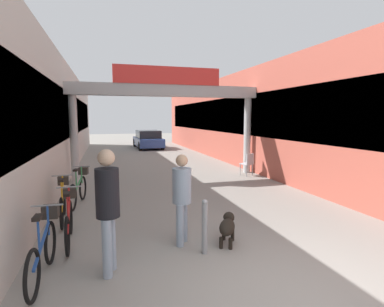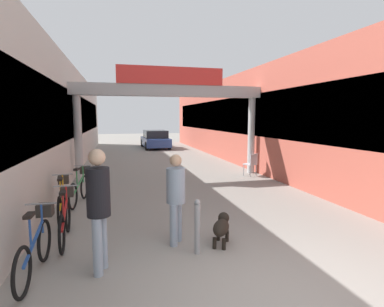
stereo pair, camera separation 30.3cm
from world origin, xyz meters
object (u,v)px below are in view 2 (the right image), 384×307
at_px(dog_on_leash, 222,227).
at_px(bicycle_red_second, 65,217).
at_px(bollard_post_metal, 197,226).
at_px(cafe_chair_aluminium_nearer, 252,163).
at_px(bicycle_blue_nearest, 36,245).
at_px(bicycle_green_farthest, 80,187).
at_px(pedestrian_companion, 99,202).
at_px(pedestrian_with_dog, 176,193).
at_px(bicycle_orange_third, 62,200).
at_px(parked_car_blue, 155,139).

distance_m(dog_on_leash, bicycle_red_second, 2.93).
bearing_deg(bollard_post_metal, cafe_chair_aluminium_nearer, 57.44).
distance_m(bicycle_blue_nearest, cafe_chair_aluminium_nearer, 8.65).
bearing_deg(bicycle_green_farthest, pedestrian_companion, -79.63).
xyz_separation_m(pedestrian_with_dog, bicycle_red_second, (-1.98, 0.67, -0.50)).
distance_m(pedestrian_companion, cafe_chair_aluminium_nearer, 8.18).
bearing_deg(cafe_chair_aluminium_nearer, pedestrian_companion, -130.92).
distance_m(bicycle_red_second, bicycle_green_farthest, 2.54).
bearing_deg(pedestrian_with_dog, bicycle_green_farthest, 121.99).
bearing_deg(cafe_chair_aluminium_nearer, bicycle_green_farthest, -159.84).
relative_size(pedestrian_with_dog, bicycle_red_second, 0.97).
bearing_deg(bollard_post_metal, bicycle_orange_third, 135.62).
relative_size(dog_on_leash, bicycle_orange_third, 0.43).
xyz_separation_m(pedestrian_with_dog, parked_car_blue, (1.76, 17.19, -0.29)).
xyz_separation_m(pedestrian_with_dog, pedestrian_companion, (-1.29, -0.73, 0.14)).
bearing_deg(bicycle_red_second, bicycle_orange_third, 101.67).
bearing_deg(bicycle_red_second, bicycle_blue_nearest, -99.81).
relative_size(bicycle_red_second, bicycle_orange_third, 1.00).
distance_m(bicycle_green_farthest, cafe_chair_aluminium_nearer, 6.46).
xyz_separation_m(dog_on_leash, bicycle_blue_nearest, (-2.99, -0.32, 0.11)).
relative_size(pedestrian_companion, bicycle_red_second, 1.09).
height_order(pedestrian_companion, bollard_post_metal, pedestrian_companion).
xyz_separation_m(dog_on_leash, cafe_chair_aluminium_nearer, (3.26, 5.66, 0.22)).
bearing_deg(bollard_post_metal, bicycle_blue_nearest, -179.05).
bearing_deg(pedestrian_with_dog, bicycle_orange_third, 138.84).
xyz_separation_m(pedestrian_companion, parked_car_blue, (3.04, 17.92, -0.43)).
xyz_separation_m(pedestrian_with_dog, cafe_chair_aluminium_nearer, (4.06, 5.44, -0.40)).
bearing_deg(bicycle_orange_third, pedestrian_companion, -70.30).
height_order(bicycle_blue_nearest, bicycle_orange_third, same).
bearing_deg(pedestrian_companion, bollard_post_metal, 8.37).
xyz_separation_m(pedestrian_with_dog, bicycle_blue_nearest, (-2.19, -0.54, -0.50)).
height_order(bicycle_red_second, bicycle_green_farthest, same).
relative_size(dog_on_leash, bicycle_blue_nearest, 0.43).
height_order(dog_on_leash, bicycle_blue_nearest, bicycle_blue_nearest).
relative_size(dog_on_leash, cafe_chair_aluminium_nearer, 0.82).
height_order(dog_on_leash, bicycle_orange_third, bicycle_orange_third).
xyz_separation_m(bicycle_orange_third, bicycle_green_farthest, (0.24, 1.25, 0.00)).
xyz_separation_m(bicycle_blue_nearest, parked_car_blue, (3.95, 17.73, 0.21)).
distance_m(bicycle_blue_nearest, bollard_post_metal, 2.46).
distance_m(dog_on_leash, bicycle_green_farthest, 4.44).
height_order(pedestrian_companion, bicycle_blue_nearest, pedestrian_companion).
bearing_deg(bicycle_orange_third, cafe_chair_aluminium_nearer, 28.83).
bearing_deg(parked_car_blue, pedestrian_companion, -99.64).
height_order(bicycle_green_farthest, cafe_chair_aluminium_nearer, bicycle_green_farthest).
height_order(pedestrian_with_dog, bicycle_blue_nearest, pedestrian_with_dog).
bearing_deg(parked_car_blue, bicycle_blue_nearest, -102.56).
bearing_deg(dog_on_leash, pedestrian_with_dog, 164.57).
bearing_deg(bicycle_red_second, pedestrian_companion, -63.51).
distance_m(dog_on_leash, bicycle_orange_third, 3.76).
relative_size(dog_on_leash, bicycle_green_farthest, 0.44).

